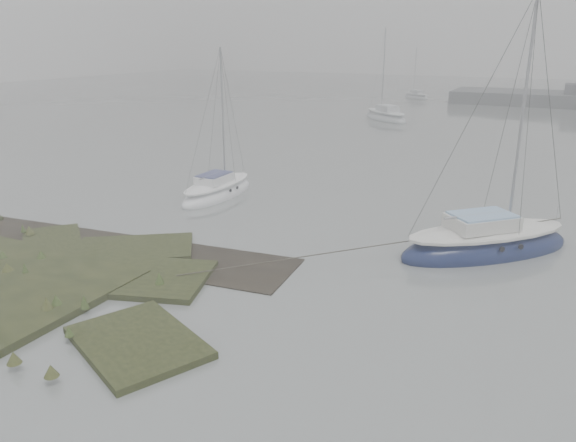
{
  "coord_description": "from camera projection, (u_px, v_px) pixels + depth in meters",
  "views": [
    {
      "loc": [
        9.32,
        -9.72,
        7.21
      ],
      "look_at": [
        1.81,
        5.12,
        1.8
      ],
      "focal_mm": 35.0,
      "sensor_mm": 36.0,
      "label": 1
    }
  ],
  "objects": [
    {
      "name": "sailboat_far_c",
      "position": [
        416.0,
        97.0,
        71.26
      ],
      "size": [
        4.53,
        4.34,
        6.67
      ],
      "rotation": [
        0.0,
        0.0,
        0.83
      ],
      "color": "#B9BEC3",
      "rests_on": "ground"
    },
    {
      "name": "ground",
      "position": [
        423.0,
        145.0,
        39.93
      ],
      "size": [
        160.0,
        160.0,
        0.0
      ],
      "primitive_type": "plane",
      "color": "slate",
      "rests_on": "ground"
    },
    {
      "name": "sailboat_main",
      "position": [
        486.0,
        245.0,
        19.79
      ],
      "size": [
        6.28,
        6.27,
        9.43
      ],
      "rotation": [
        0.0,
        0.0,
        -0.79
      ],
      "color": "#0E173E",
      "rests_on": "ground"
    },
    {
      "name": "sailboat_far_a",
      "position": [
        386.0,
        117.0,
        52.32
      ],
      "size": [
        6.02,
        5.72,
        8.83
      ],
      "rotation": [
        0.0,
        0.0,
        0.84
      ],
      "color": "silver",
      "rests_on": "ground"
    },
    {
      "name": "sailboat_white",
      "position": [
        217.0,
        191.0,
        26.92
      ],
      "size": [
        1.75,
        5.26,
        7.42
      ],
      "rotation": [
        0.0,
        0.0,
        -0.0
      ],
      "color": "white",
      "rests_on": "ground"
    }
  ]
}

